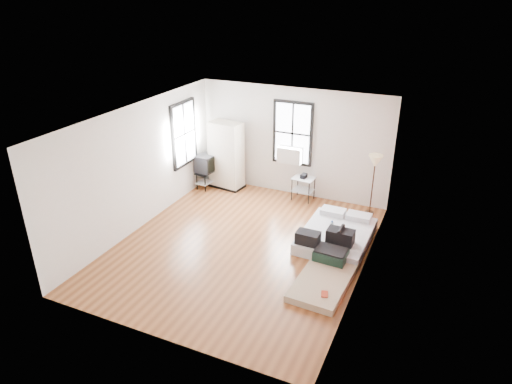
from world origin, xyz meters
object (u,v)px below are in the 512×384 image
at_px(mattress_main, 336,235).
at_px(wardrobe, 226,156).
at_px(tv_stand, 206,164).
at_px(floor_lamp, 375,164).
at_px(mattress_bare, 326,274).
at_px(side_table, 303,182).

relative_size(mattress_main, wardrobe, 1.05).
bearing_deg(tv_stand, wardrobe, 33.92).
bearing_deg(tv_stand, floor_lamp, 9.54).
relative_size(mattress_bare, side_table, 2.47).
relative_size(mattress_main, floor_lamp, 1.28).
height_order(mattress_main, side_table, side_table).
distance_m(mattress_main, side_table, 2.19).
bearing_deg(floor_lamp, mattress_bare, -93.99).
distance_m(mattress_bare, floor_lamp, 3.27).
bearing_deg(mattress_bare, side_table, 118.85).
xyz_separation_m(mattress_main, floor_lamp, (0.41, 1.64, 1.10)).
bearing_deg(side_table, mattress_main, -52.31).
bearing_deg(mattress_bare, mattress_main, 100.72).
height_order(mattress_main, tv_stand, tv_stand).
relative_size(floor_lamp, tv_stand, 1.61).
height_order(wardrobe, floor_lamp, wardrobe).
bearing_deg(wardrobe, mattress_bare, -32.49).
xyz_separation_m(wardrobe, side_table, (2.16, 0.07, -0.42)).
height_order(wardrobe, tv_stand, wardrobe).
distance_m(mattress_main, mattress_bare, 1.43).
height_order(mattress_main, mattress_bare, mattress_main).
relative_size(mattress_main, mattress_bare, 1.09).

